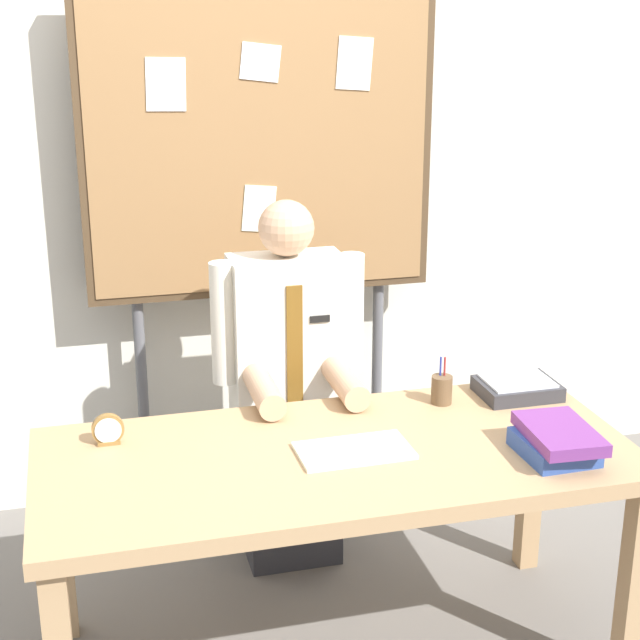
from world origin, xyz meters
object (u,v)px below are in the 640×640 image
bulletin_board (260,146)px  desk (337,476)px  paper_tray (517,388)px  person (289,399)px  open_notebook (354,451)px  desk_clock (108,431)px  book_stack (557,441)px  pen_holder (442,389)px

bulletin_board → desk: bearing=-90.0°
bulletin_board → paper_tray: bearing=-49.3°
desk → person: bearing=90.0°
person → bulletin_board: bearing=90.0°
person → open_notebook: 0.67m
person → desk_clock: person is taller
book_stack → open_notebook: book_stack is taller
person → book_stack: 1.05m
desk → book_stack: (0.62, -0.19, 0.13)m
open_notebook → desk: bearing=157.3°
bulletin_board → paper_tray: size_ratio=8.10×
person → desk_clock: bearing=-147.4°
bulletin_board → desk_clock: bearing=-127.3°
desk → bulletin_board: bearing=90.0°
bulletin_board → open_notebook: bulletin_board is taller
book_stack → paper_tray: bearing=78.4°
bulletin_board → paper_tray: bulletin_board is taller
desk → person: person is taller
bulletin_board → open_notebook: 1.34m
pen_holder → person: bearing=139.0°
paper_tray → open_notebook: bearing=-157.1°
person → paper_tray: size_ratio=5.23×
bulletin_board → pen_holder: bulletin_board is taller
paper_tray → desk_clock: bearing=-178.6°
open_notebook → person: bearing=94.1°
book_stack → desk: bearing=162.6°
desk → pen_holder: size_ratio=11.12×
person → desk_clock: size_ratio=14.00×
book_stack → pen_holder: 0.49m
bulletin_board → open_notebook: size_ratio=6.22×
desk_clock → pen_holder: 1.09m
person → book_stack: size_ratio=4.57×
open_notebook → desk_clock: 0.74m
book_stack → person: bearing=126.4°
desk_clock → desk: bearing=-19.0°
bulletin_board → desk_clock: size_ratio=21.71×
bulletin_board → open_notebook: bearing=-87.5°
bulletin_board → desk_clock: (-0.65, -0.86, -0.71)m
person → pen_holder: 0.60m
open_notebook → book_stack: bearing=-16.9°
person → open_notebook: bearing=-85.9°
desk → book_stack: bearing=-17.4°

